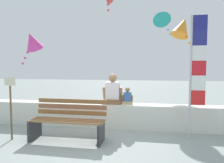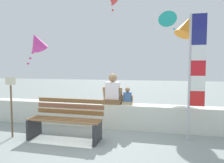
{
  "view_description": "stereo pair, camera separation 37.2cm",
  "coord_description": "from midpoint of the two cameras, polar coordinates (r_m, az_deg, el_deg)",
  "views": [
    {
      "loc": [
        1.11,
        -4.39,
        1.63
      ],
      "look_at": [
        0.22,
        1.06,
        1.23
      ],
      "focal_mm": 33.27,
      "sensor_mm": 36.0,
      "label": 1
    },
    {
      "loc": [
        1.48,
        -4.31,
        1.63
      ],
      "look_at": [
        0.22,
        1.06,
        1.23
      ],
      "focal_mm": 33.27,
      "sensor_mm": 36.0,
      "label": 2
    }
  ],
  "objects": [
    {
      "name": "ground_plane",
      "position": [
        4.82,
        -7.05,
        -15.66
      ],
      "size": [
        40.0,
        40.0,
        0.0
      ],
      "primitive_type": "plane",
      "color": "gray"
    },
    {
      "name": "kite_teal",
      "position": [
        8.92,
        12.09,
        17.17
      ],
      "size": [
        0.85,
        0.99,
        1.21
      ],
      "color": "teal"
    },
    {
      "name": "flag_banner",
      "position": [
        4.87,
        19.93,
        3.49
      ],
      "size": [
        0.35,
        0.05,
        2.75
      ],
      "color": "#B7B7BC",
      "rests_on": "ground"
    },
    {
      "name": "person_child",
      "position": [
        5.54,
        2.37,
        -4.41
      ],
      "size": [
        0.3,
        0.22,
        0.45
      ],
      "color": "tan",
      "rests_on": "seawall_ledge"
    },
    {
      "name": "seawall_ledge",
      "position": [
        5.71,
        -4.05,
        -9.18
      ],
      "size": [
        6.88,
        0.45,
        0.63
      ],
      "primitive_type": "cube",
      "color": "silver",
      "rests_on": "ground"
    },
    {
      "name": "kite_magenta",
      "position": [
        7.33,
        -22.46,
        10.21
      ],
      "size": [
        0.76,
        0.81,
        1.13
      ],
      "color": "#DB3D9E"
    },
    {
      "name": "person_adult",
      "position": [
        5.58,
        -1.71,
        -2.9
      ],
      "size": [
        0.53,
        0.39,
        0.81
      ],
      "color": "brown",
      "rests_on": "seawall_ledge"
    },
    {
      "name": "park_bench",
      "position": [
        4.83,
        -14.12,
        -10.52
      ],
      "size": [
        1.67,
        0.63,
        0.88
      ],
      "color": "olive",
      "rests_on": "ground"
    },
    {
      "name": "kite_orange",
      "position": [
        7.1,
        17.3,
        14.07
      ],
      "size": [
        0.95,
        0.91,
        1.15
      ],
      "color": "orange"
    },
    {
      "name": "sign_post",
      "position": [
        5.2,
        -27.95,
        -5.31
      ],
      "size": [
        0.24,
        0.05,
        1.4
      ],
      "color": "brown",
      "rests_on": "ground"
    }
  ]
}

